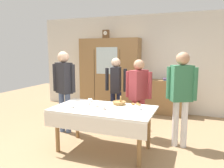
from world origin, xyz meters
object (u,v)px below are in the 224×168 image
Objects in this scene: tea_cup_mid_left at (139,108)px; tea_cup_mid_right at (96,106)px; spoon_far_right at (113,114)px; person_by_cabinet at (116,85)px; tea_cup_far_right at (88,104)px; pastry_plate at (136,105)px; tea_cup_front_edge at (90,100)px; spoon_far_left at (129,111)px; book_stack at (166,79)px; tea_cup_far_left at (103,108)px; mantel_clock at (106,34)px; bread_basket at (119,103)px; person_near_right_end at (64,84)px; person_beside_shelf at (139,91)px; dining_table at (103,114)px; wall_cabinet at (110,75)px; person_behind_table_left at (181,90)px; bookshelf_low at (165,97)px; tea_cup_center at (72,106)px.

tea_cup_mid_right is at bearing -174.05° from tea_cup_mid_left.
person_by_cabinet reaches higher than spoon_far_right.
person_by_cabinet is at bearing 87.32° from tea_cup_far_right.
person_by_cabinet is at bearing 126.36° from pastry_plate.
tea_cup_front_edge reaches higher than spoon_far_left.
spoon_far_right is at bearing -41.15° from tea_cup_front_edge.
tea_cup_mid_right is (-0.82, -2.60, -0.18)m from book_stack.
tea_cup_far_left reaches higher than pastry_plate.
bread_basket is (1.19, -2.24, -1.39)m from mantel_clock.
mantel_clock is at bearing 121.61° from person_by_cabinet.
person_beside_shelf is at bearing 11.46° from person_near_right_end.
person_near_right_end is at bearing -168.54° from person_beside_shelf.
bread_basket is at bearing -8.85° from person_near_right_end.
wall_cabinet reaches higher than dining_table.
tea_cup_mid_left is 0.46× the size of pastry_plate.
tea_cup_front_edge is at bearing -179.93° from bread_basket.
person_by_cabinet is (-0.44, 1.03, 0.15)m from bread_basket.
tea_cup_front_edge is 0.58m from bread_basket.
person_near_right_end is at bearing 165.83° from tea_cup_mid_left.
dining_table is 0.47m from spoon_far_left.
mantel_clock is 0.14× the size of person_behind_table_left.
tea_cup_mid_right is at bearing -123.38° from person_beside_shelf.
dining_table is 2.74m from book_stack.
bread_basket is at bearing -62.10° from mantel_clock.
mantel_clock is 3.04m from pastry_plate.
spoon_far_right is at bearing -124.59° from spoon_far_left.
pastry_plate is 0.83m from person_behind_table_left.
wall_cabinet is 2.06m from person_near_right_end.
dining_table is at bearing -17.75° from tea_cup_far_right.
person_by_cabinet is at bearing -126.92° from bookshelf_low.
dining_table is 13.07× the size of tea_cup_front_edge.
tea_cup_mid_right reaches higher than spoon_far_right.
person_near_right_end reaches higher than pastry_plate.
tea_cup_far_right is at bearing -111.74° from book_stack.
pastry_plate is (-0.20, -2.29, 0.30)m from bookshelf_low.
tea_cup_mid_right is at bearing -155.01° from person_behind_table_left.
dining_table is at bearing 137.25° from spoon_far_right.
spoon_far_right is at bearing -65.62° from mantel_clock.
book_stack is 1.69× the size of tea_cup_far_left.
dining_table is 0.19m from tea_cup_mid_right.
dining_table is 1.09× the size of person_by_cabinet.
book_stack is 3.04m from tea_cup_center.
pastry_plate is 0.18× the size of person_by_cabinet.
wall_cabinet is 15.80× the size of tea_cup_center.
mantel_clock reaches higher than pastry_plate.
tea_cup_mid_left is 0.78m from person_beside_shelf.
wall_cabinet is 15.80× the size of tea_cup_far_right.
tea_cup_far_right is at bearing 162.25° from dining_table.
bookshelf_low is 2.56m from tea_cup_front_edge.
tea_cup_far_right is 0.70m from spoon_far_right.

